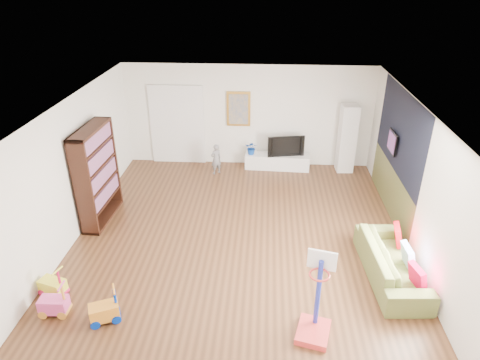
# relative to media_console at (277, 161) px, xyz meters

# --- Properties ---
(floor) EXTENTS (6.50, 7.50, 0.00)m
(floor) POSITION_rel_media_console_xyz_m (-0.80, -3.45, -0.20)
(floor) COLOR brown
(floor) RESTS_ON ground
(ceiling) EXTENTS (6.50, 7.50, 0.00)m
(ceiling) POSITION_rel_media_console_xyz_m (-0.80, -3.45, 2.50)
(ceiling) COLOR white
(ceiling) RESTS_ON ground
(wall_back) EXTENTS (6.50, 0.00, 2.70)m
(wall_back) POSITION_rel_media_console_xyz_m (-0.80, 0.30, 1.15)
(wall_back) COLOR white
(wall_back) RESTS_ON ground
(wall_front) EXTENTS (6.50, 0.00, 2.70)m
(wall_front) POSITION_rel_media_console_xyz_m (-0.80, -7.20, 1.15)
(wall_front) COLOR silver
(wall_front) RESTS_ON ground
(wall_left) EXTENTS (0.00, 7.50, 2.70)m
(wall_left) POSITION_rel_media_console_xyz_m (-4.05, -3.45, 1.15)
(wall_left) COLOR silver
(wall_left) RESTS_ON ground
(wall_right) EXTENTS (0.00, 7.50, 2.70)m
(wall_right) POSITION_rel_media_console_xyz_m (2.45, -3.45, 1.15)
(wall_right) COLOR white
(wall_right) RESTS_ON ground
(navy_accent) EXTENTS (0.01, 3.20, 1.70)m
(navy_accent) POSITION_rel_media_console_xyz_m (2.43, -2.05, 1.65)
(navy_accent) COLOR black
(navy_accent) RESTS_ON wall_right
(olive_wainscot) EXTENTS (0.01, 3.20, 1.00)m
(olive_wainscot) POSITION_rel_media_console_xyz_m (2.43, -2.05, 0.30)
(olive_wainscot) COLOR brown
(olive_wainscot) RESTS_ON wall_right
(doorway) EXTENTS (1.45, 0.06, 2.10)m
(doorway) POSITION_rel_media_console_xyz_m (-2.70, 0.26, 0.85)
(doorway) COLOR white
(doorway) RESTS_ON ground
(painting_back) EXTENTS (0.62, 0.06, 0.92)m
(painting_back) POSITION_rel_media_console_xyz_m (-1.05, 0.26, 1.35)
(painting_back) COLOR gold
(painting_back) RESTS_ON wall_back
(artwork_right) EXTENTS (0.04, 0.56, 0.46)m
(artwork_right) POSITION_rel_media_console_xyz_m (2.37, -1.85, 1.35)
(artwork_right) COLOR #7F3F8C
(artwork_right) RESTS_ON wall_right
(media_console) EXTENTS (1.72, 0.50, 0.40)m
(media_console) POSITION_rel_media_console_xyz_m (0.00, 0.00, 0.00)
(media_console) COLOR white
(media_console) RESTS_ON ground
(tall_cabinet) EXTENTS (0.44, 0.44, 1.79)m
(tall_cabinet) POSITION_rel_media_console_xyz_m (1.78, 0.00, 0.70)
(tall_cabinet) COLOR white
(tall_cabinet) RESTS_ON ground
(bookshelf) EXTENTS (0.42, 1.42, 2.06)m
(bookshelf) POSITION_rel_media_console_xyz_m (-3.79, -2.77, 0.83)
(bookshelf) COLOR black
(bookshelf) RESTS_ON ground
(sofa) EXTENTS (0.94, 2.12, 0.60)m
(sofa) POSITION_rel_media_console_xyz_m (1.93, -4.38, 0.10)
(sofa) COLOR olive
(sofa) RESTS_ON ground
(basketball_hoop) EXTENTS (0.60, 0.68, 1.38)m
(basketball_hoop) POSITION_rel_media_console_xyz_m (0.46, -5.80, 0.49)
(basketball_hoop) COLOR red
(basketball_hoop) RESTS_ON ground
(ride_on_yellow) EXTENTS (0.47, 0.37, 0.56)m
(ride_on_yellow) POSITION_rel_media_console_xyz_m (-3.77, -5.21, 0.08)
(ride_on_yellow) COLOR yellow
(ride_on_yellow) RESTS_ON ground
(ride_on_orange) EXTENTS (0.51, 0.43, 0.58)m
(ride_on_orange) POSITION_rel_media_console_xyz_m (-2.71, -5.73, 0.09)
(ride_on_orange) COLOR orange
(ride_on_orange) RESTS_ON ground
(ride_on_pink) EXTENTS (0.43, 0.28, 0.57)m
(ride_on_pink) POSITION_rel_media_console_xyz_m (-3.55, -5.63, 0.09)
(ride_on_pink) COLOR #E24795
(ride_on_pink) RESTS_ON ground
(child) EXTENTS (0.36, 0.34, 0.82)m
(child) POSITION_rel_media_console_xyz_m (-1.60, -0.43, 0.21)
(child) COLOR slate
(child) RESTS_ON ground
(tv) EXTENTS (0.98, 0.31, 0.56)m
(tv) POSITION_rel_media_console_xyz_m (0.20, -0.00, 0.48)
(tv) COLOR black
(tv) RESTS_ON media_console
(vase_plant) EXTENTS (0.37, 0.33, 0.36)m
(vase_plant) POSITION_rel_media_console_xyz_m (-0.68, -0.02, 0.38)
(vase_plant) COLOR #0D3C9C
(vase_plant) RESTS_ON media_console
(pillow_left) EXTENTS (0.19, 0.40, 0.38)m
(pillow_left) POSITION_rel_media_console_xyz_m (2.16, -4.95, 0.28)
(pillow_left) COLOR #B80432
(pillow_left) RESTS_ON sofa
(pillow_center) EXTENTS (0.13, 0.41, 0.40)m
(pillow_center) POSITION_rel_media_console_xyz_m (2.16, -4.41, 0.28)
(pillow_center) COLOR silver
(pillow_center) RESTS_ON sofa
(pillow_right) EXTENTS (0.16, 0.38, 0.37)m
(pillow_right) POSITION_rel_media_console_xyz_m (2.16, -3.77, 0.28)
(pillow_right) COLOR #B20009
(pillow_right) RESTS_ON sofa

